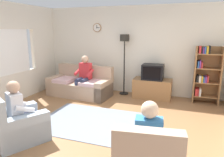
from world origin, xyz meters
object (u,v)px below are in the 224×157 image
at_px(tv_stand, 152,88).
at_px(person_on_couch, 84,74).
at_px(person_in_right_armchair, 149,136).
at_px(bookshelf, 205,74).
at_px(couch, 80,85).
at_px(tv, 153,72).
at_px(armchair_near_window, 17,126).
at_px(floor_lamp, 124,48).
at_px(person_in_left_armchair, 21,108).

height_order(tv_stand, person_on_couch, person_on_couch).
height_order(tv_stand, person_in_right_armchair, person_in_right_armchair).
bearing_deg(bookshelf, couch, -171.09).
distance_m(tv, bookshelf, 1.41).
distance_m(couch, tv_stand, 2.19).
relative_size(bookshelf, person_on_couch, 1.27).
bearing_deg(tv_stand, bookshelf, 2.91).
xyz_separation_m(armchair_near_window, person_in_right_armchair, (2.39, -0.19, 0.32)).
distance_m(floor_lamp, person_on_couch, 1.46).
distance_m(armchair_near_window, person_on_couch, 2.75).
xyz_separation_m(couch, person_in_left_armchair, (0.27, -2.75, 0.29)).
bearing_deg(person_in_right_armchair, person_in_left_armchair, 173.61).
bearing_deg(person_in_right_armchair, bookshelf, 75.42).
bearing_deg(bookshelf, tv_stand, -177.09).
relative_size(bookshelf, armchair_near_window, 1.35).
bearing_deg(tv, tv_stand, 90.00).
bearing_deg(floor_lamp, person_in_right_armchair, -69.05).
bearing_deg(tv, person_in_right_armchair, -82.18).
distance_m(tv, floor_lamp, 1.12).
bearing_deg(person_in_left_armchair, bookshelf, 45.30).
xyz_separation_m(tv, bookshelf, (1.41, 0.10, 0.03)).
distance_m(bookshelf, person_in_right_armchair, 3.69).
distance_m(tv, person_in_left_armchair, 3.72).
relative_size(couch, bookshelf, 1.25).
height_order(floor_lamp, person_in_right_armchair, floor_lamp).
relative_size(person_on_couch, person_in_left_armchair, 1.11).
distance_m(floor_lamp, person_in_left_armchair, 3.57).
bearing_deg(person_in_right_armchair, person_on_couch, 129.79).
relative_size(couch, person_in_left_armchair, 1.75).
bearing_deg(couch, armchair_near_window, -85.53).
relative_size(floor_lamp, person_in_right_armchair, 1.65).
height_order(tv, floor_lamp, floor_lamp).
distance_m(tv_stand, bookshelf, 1.51).
height_order(floor_lamp, armchair_near_window, floor_lamp).
relative_size(person_in_left_armchair, person_in_right_armchair, 1.00).
xyz_separation_m(couch, bookshelf, (3.54, 0.55, 0.51)).
relative_size(tv_stand, person_in_right_armchair, 0.98).
xyz_separation_m(couch, tv_stand, (2.13, 0.48, -0.03)).
xyz_separation_m(bookshelf, person_in_left_armchair, (-3.27, -3.31, -0.21)).
height_order(couch, tv, tv).
distance_m(tv, person_on_couch, 2.03).
distance_m(couch, armchair_near_window, 2.84).
bearing_deg(couch, person_on_couch, -30.02).
xyz_separation_m(bookshelf, person_in_right_armchair, (-0.93, -3.57, -0.21)).
bearing_deg(bookshelf, tv, -176.10).
relative_size(tv_stand, person_in_left_armchair, 0.98).
bearing_deg(armchair_near_window, person_in_left_armchair, 60.01).
height_order(bookshelf, armchair_near_window, bookshelf).
bearing_deg(tv_stand, armchair_near_window, -119.98).
relative_size(tv_stand, armchair_near_window, 0.95).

